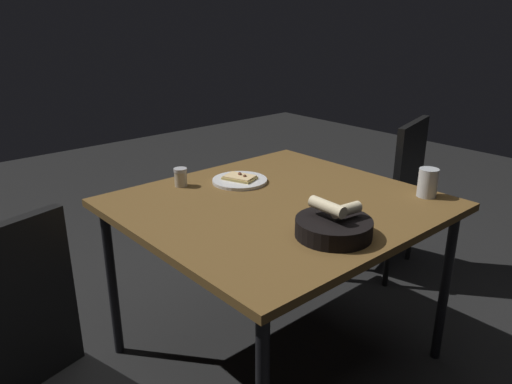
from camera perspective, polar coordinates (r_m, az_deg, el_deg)
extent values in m
plane|color=black|center=(2.30, 2.34, -18.19)|extent=(8.00, 8.00, 0.00)
cube|color=brown|center=(1.94, 2.63, -1.50)|extent=(1.15, 1.07, 0.03)
cylinder|color=black|center=(2.23, 21.07, -10.27)|extent=(0.04, 0.04, 0.69)
cylinder|color=black|center=(2.20, -16.35, -10.07)|extent=(0.04, 0.04, 0.69)
cylinder|color=black|center=(2.72, 3.36, -3.21)|extent=(0.04, 0.04, 0.69)
cylinder|color=silver|center=(2.15, -1.90, 1.33)|extent=(0.24, 0.24, 0.01)
cube|color=tan|center=(2.15, -1.90, 1.63)|extent=(0.13, 0.16, 0.01)
cube|color=#F4CF90|center=(2.14, -1.90, 1.83)|extent=(0.12, 0.15, 0.01)
sphere|color=brown|center=(2.17, -1.89, 2.13)|extent=(0.02, 0.02, 0.02)
sphere|color=brown|center=(2.15, -1.86, 2.03)|extent=(0.02, 0.02, 0.02)
sphere|color=brown|center=(2.13, -1.31, 1.83)|extent=(0.02, 0.02, 0.02)
cylinder|color=black|center=(1.65, 8.99, -4.12)|extent=(0.26, 0.26, 0.06)
cylinder|color=beige|center=(1.63, 10.45, -2.04)|extent=(0.11, 0.05, 0.04)
cylinder|color=beige|center=(1.62, 8.27, -1.71)|extent=(0.05, 0.14, 0.04)
cylinder|color=maroon|center=(1.68, 10.69, -4.02)|extent=(0.06, 0.06, 0.03)
cylinder|color=silver|center=(2.08, 19.30, 1.03)|extent=(0.08, 0.08, 0.12)
cylinder|color=orange|center=(2.09, 19.24, 0.56)|extent=(0.07, 0.07, 0.07)
cylinder|color=#BFB299|center=(2.12, -8.72, 1.52)|extent=(0.05, 0.05, 0.06)
cylinder|color=maroon|center=(2.12, -8.70, 1.16)|extent=(0.05, 0.05, 0.03)
cylinder|color=#B7B7BC|center=(2.11, -8.78, 2.53)|extent=(0.06, 0.06, 0.01)
cube|color=black|center=(1.46, -27.49, -12.83)|extent=(0.41, 0.14, 0.49)
cube|color=#282828|center=(2.90, 13.26, -0.24)|extent=(0.54, 0.54, 0.04)
cube|color=black|center=(2.77, 17.48, 3.47)|extent=(0.41, 0.14, 0.43)
cylinder|color=black|center=(3.21, 11.05, -2.48)|extent=(0.03, 0.03, 0.42)
cylinder|color=black|center=(2.89, 7.99, -4.89)|extent=(0.03, 0.03, 0.42)
cylinder|color=black|center=(3.10, 17.49, -3.93)|extent=(0.03, 0.03, 0.42)
cylinder|color=black|center=(2.77, 15.08, -6.64)|extent=(0.03, 0.03, 0.42)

